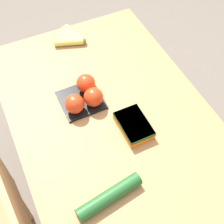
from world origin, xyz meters
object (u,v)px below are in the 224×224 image
object	(u,v)px
carrot_bag	(134,125)
cucumber_near	(109,196)
tomato_pack	(84,96)
banana_bunch	(71,38)

from	to	relation	value
carrot_bag	cucumber_near	xyz separation A→B (m)	(-0.23, 0.21, 0.00)
carrot_bag	tomato_pack	bearing A→B (deg)	31.11
banana_bunch	tomato_pack	world-z (taller)	tomato_pack
carrot_bag	cucumber_near	bearing A→B (deg)	136.64
tomato_pack	banana_bunch	bearing A→B (deg)	-12.75
banana_bunch	tomato_pack	xyz separation A→B (m)	(-0.39, 0.09, 0.03)
tomato_pack	cucumber_near	world-z (taller)	tomato_pack
cucumber_near	banana_bunch	bearing A→B (deg)	-11.95
tomato_pack	carrot_bag	bearing A→B (deg)	-148.89
tomato_pack	cucumber_near	xyz separation A→B (m)	(-0.44, 0.09, -0.02)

